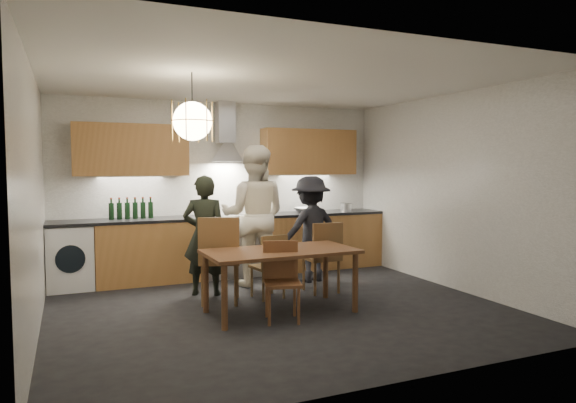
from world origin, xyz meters
name	(u,v)px	position (x,y,z in m)	size (l,w,h in m)	color
ground	(279,308)	(0.00, 0.00, 0.00)	(5.00, 5.00, 0.00)	black
room_shell	(278,160)	(0.00, 0.00, 1.71)	(5.02, 4.52, 2.61)	white
counter_run	(231,245)	(0.02, 1.95, 0.45)	(5.00, 0.62, 0.90)	tan
range_stove	(230,246)	(0.00, 1.94, 0.44)	(0.90, 0.60, 0.92)	silver
wall_fixtures	(227,150)	(0.00, 2.07, 1.87)	(4.30, 0.54, 1.10)	#BC8448
pendant_lamp	(192,121)	(-1.00, -0.10, 2.10)	(0.43, 0.43, 0.70)	black
dining_table	(281,257)	(-0.04, -0.17, 0.62)	(1.69, 0.88, 0.71)	brown
chair_back_left	(220,254)	(-0.58, 0.42, 0.60)	(0.60, 0.60, 1.05)	brown
chair_back_mid	(271,262)	(0.06, 0.41, 0.46)	(0.41, 0.41, 0.80)	brown
chair_back_right	(324,253)	(0.80, 0.41, 0.53)	(0.42, 0.42, 0.92)	brown
chair_front	(281,275)	(-0.13, -0.40, 0.48)	(0.47, 0.47, 0.83)	brown
person_left	(205,235)	(-0.63, 0.94, 0.76)	(0.56, 0.36, 1.52)	black
person_mid	(254,215)	(0.13, 1.22, 0.96)	(0.93, 0.73, 1.92)	white
person_right	(311,229)	(0.95, 1.12, 0.75)	(0.97, 0.55, 1.49)	black
mixing_bowl	(305,210)	(1.24, 1.93, 0.94)	(0.34, 0.34, 0.08)	#B8B8BC
stock_pot	(346,207)	(1.97, 1.91, 0.96)	(0.18, 0.18, 0.12)	silver
wine_bottles	(131,208)	(-1.40, 2.01, 1.05)	(0.60, 0.07, 0.30)	black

